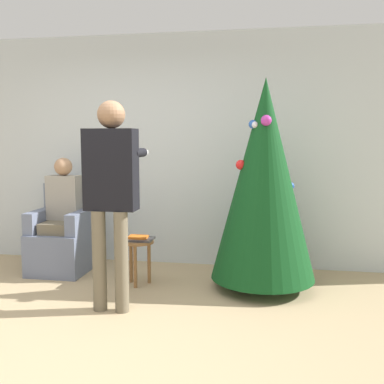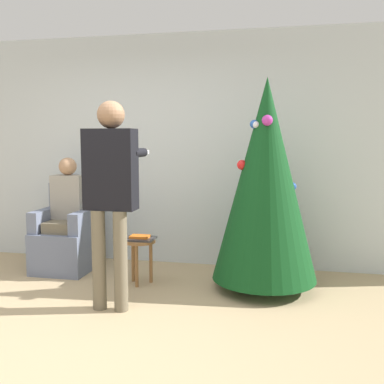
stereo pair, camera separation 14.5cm
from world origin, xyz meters
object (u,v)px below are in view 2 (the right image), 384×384
at_px(christmas_tree, 266,180).
at_px(person_standing, 111,184).
at_px(person_seated, 66,209).
at_px(armchair, 68,238).
at_px(side_stool, 140,249).

xyz_separation_m(christmas_tree, person_standing, (-1.28, -0.77, 0.01)).
distance_m(christmas_tree, person_seated, 2.28).
bearing_deg(person_seated, christmas_tree, -5.55).
height_order(christmas_tree, person_standing, christmas_tree).
height_order(person_seated, person_standing, person_standing).
xyz_separation_m(christmas_tree, person_seated, (-2.24, 0.22, -0.39)).
height_order(christmas_tree, armchair, christmas_tree).
bearing_deg(armchair, side_stool, -18.79).
bearing_deg(armchair, christmas_tree, -6.15).
xyz_separation_m(christmas_tree, side_stool, (-1.26, -0.09, -0.73)).
bearing_deg(side_stool, armchair, 161.21).
xyz_separation_m(armchair, person_seated, (-0.00, -0.02, 0.35)).
bearing_deg(side_stool, person_standing, -92.20).
xyz_separation_m(armchair, person_standing, (0.95, -1.01, 0.75)).
bearing_deg(side_stool, person_seated, 162.46).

